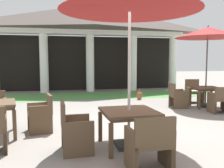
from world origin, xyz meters
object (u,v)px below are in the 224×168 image
at_px(patio_chair_mid_left_north, 194,92).
at_px(patio_chair_mid_left_west, 177,96).
at_px(terracotta_urn, 139,95).
at_px(patio_chair_mid_left_south, 220,100).
at_px(patio_table_mid_left, 206,90).
at_px(patio_chair_mid_right_east, 41,115).
at_px(patio_umbrella_mid_left, 208,33).
at_px(patio_chair_near_foreground_west, 74,129).
at_px(patio_table_near_foreground, 129,115).
at_px(patio_umbrella_near_foreground, 130,0).
at_px(patio_chair_near_foreground_south, 150,144).

distance_m(patio_chair_mid_left_north, patio_chair_mid_left_west, 1.44).
relative_size(patio_chair_mid_left_north, terracotta_urn, 2.07).
bearing_deg(patio_chair_mid_left_west, patio_chair_mid_left_south, 45.20).
height_order(patio_chair_mid_left_north, terracotta_urn, patio_chair_mid_left_north).
distance_m(patio_table_mid_left, patio_chair_mid_left_south, 1.03).
bearing_deg(patio_chair_mid_right_east, patio_table_mid_left, -81.78).
bearing_deg(patio_table_mid_left, patio_chair_mid_left_south, -97.95).
relative_size(patio_umbrella_mid_left, patio_chair_mid_left_north, 3.19).
bearing_deg(patio_chair_mid_right_east, patio_chair_near_foreground_west, -165.49).
bearing_deg(patio_chair_mid_left_west, patio_table_near_foreground, -30.49).
bearing_deg(patio_chair_mid_left_north, patio_chair_near_foreground_west, 49.56).
distance_m(patio_chair_mid_left_south, patio_chair_mid_left_west, 1.43).
bearing_deg(terracotta_urn, patio_table_mid_left, -49.35).
height_order(patio_chair_mid_left_north, patio_chair_mid_left_south, patio_chair_mid_left_north).
relative_size(patio_chair_mid_left_north, patio_chair_mid_left_west, 1.04).
xyz_separation_m(patio_chair_mid_left_north, patio_chair_mid_left_west, (-1.15, -0.87, 0.00)).
bearing_deg(terracotta_urn, patio_chair_mid_right_east, -132.58).
xyz_separation_m(patio_umbrella_near_foreground, patio_umbrella_mid_left, (3.75, 3.31, -0.13)).
height_order(patio_table_near_foreground, patio_umbrella_mid_left, patio_umbrella_mid_left).
height_order(patio_chair_mid_left_south, terracotta_urn, patio_chair_mid_left_south).
bearing_deg(patio_umbrella_near_foreground, patio_chair_mid_left_north, 48.03).
bearing_deg(patio_chair_mid_left_north, terracotta_urn, -20.97).
relative_size(patio_table_mid_left, patio_chair_mid_left_north, 1.09).
bearing_deg(patio_table_mid_left, patio_umbrella_mid_left, -161.57).
bearing_deg(patio_chair_near_foreground_south, patio_table_near_foreground, 90.00).
bearing_deg(patio_umbrella_near_foreground, patio_chair_mid_left_south, 32.71).
height_order(patio_umbrella_near_foreground, patio_chair_mid_left_south, patio_umbrella_near_foreground).
bearing_deg(patio_chair_near_foreground_west, patio_chair_mid_left_north, 129.35).
distance_m(patio_table_near_foreground, patio_chair_mid_left_west, 4.42).
bearing_deg(patio_chair_mid_right_east, patio_chair_near_foreground_south, -155.17).
bearing_deg(patio_chair_mid_left_north, patio_chair_mid_left_west, 45.06).
height_order(patio_table_mid_left, patio_chair_mid_left_north, patio_chair_mid_left_north).
bearing_deg(patio_table_near_foreground, terracotta_urn, 69.84).
bearing_deg(patio_table_mid_left, patio_chair_mid_left_north, 82.05).
height_order(patio_table_near_foreground, patio_chair_near_foreground_west, patio_chair_near_foreground_west).
xyz_separation_m(patio_chair_mid_left_south, patio_chair_mid_right_east, (-5.32, -0.95, -0.01)).
height_order(patio_umbrella_near_foreground, patio_chair_near_foreground_west, patio_umbrella_near_foreground).
bearing_deg(patio_chair_near_foreground_south, patio_umbrella_near_foreground, 90.00).
xyz_separation_m(patio_table_near_foreground, patio_umbrella_mid_left, (3.75, 3.31, 1.97)).
bearing_deg(patio_chair_mid_right_east, patio_umbrella_near_foreground, -140.12).
distance_m(patio_umbrella_mid_left, terracotta_urn, 3.63).
bearing_deg(patio_chair_mid_right_east, patio_umbrella_mid_left, -81.78).
distance_m(patio_table_mid_left, patio_chair_mid_right_east, 5.79).
xyz_separation_m(patio_chair_mid_left_south, patio_chair_mid_left_west, (-0.87, 1.14, -0.01)).
relative_size(patio_table_mid_left, patio_chair_mid_left_south, 1.17).
height_order(patio_chair_near_foreground_west, patio_chair_mid_left_west, patio_chair_near_foreground_west).
xyz_separation_m(patio_chair_near_foreground_south, patio_umbrella_mid_left, (3.71, 4.33, 2.19)).
bearing_deg(patio_chair_mid_left_north, patio_table_near_foreground, 55.97).
height_order(patio_chair_mid_left_south, patio_chair_mid_left_west, patio_chair_mid_left_west).
bearing_deg(patio_umbrella_mid_left, patio_chair_near_foreground_south, -130.56).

